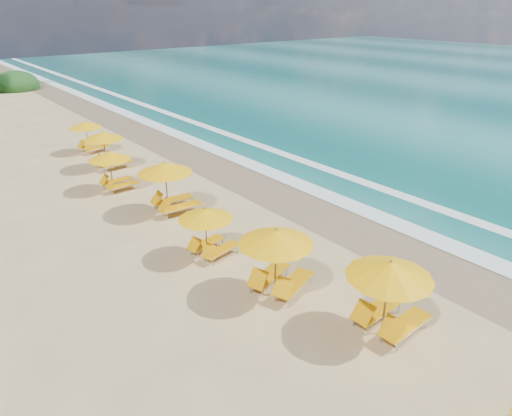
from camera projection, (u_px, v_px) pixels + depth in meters
The scene contains 10 objects.
ground at pixel (256, 233), 19.82m from camera, with size 160.00×160.00×0.00m, color tan.
wet_sand at pixel (321, 209), 22.10m from camera, with size 4.00×160.00×0.01m, color #8A7552.
surf_foam at pixel (358, 196), 23.63m from camera, with size 4.00×160.00×0.01m.
station_2 at pixel (391, 291), 13.36m from camera, with size 2.82×2.62×2.56m.
station_3 at pixel (278, 256), 15.23m from camera, with size 3.24×3.17×2.54m.
station_4 at pixel (209, 228), 17.59m from camera, with size 2.56×2.45×2.13m.
station_5 at pixel (170, 183), 21.28m from camera, with size 2.93×2.75×2.57m.
station_6 at pixel (114, 168), 23.97m from camera, with size 2.36×2.18×2.19m.
station_7 at pixel (108, 147), 27.08m from camera, with size 2.60×2.42×2.34m.
station_8 at pixel (89, 134), 30.14m from camera, with size 2.57×2.46×2.14m.
Camera 1 is at (-11.01, -13.79, 9.10)m, focal length 32.27 mm.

